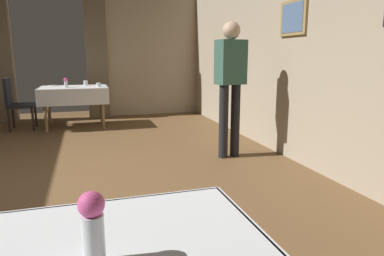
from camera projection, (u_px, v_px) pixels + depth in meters
The scene contains 11 objects.
ground at pixel (22, 189), 3.45m from camera, with size 10.08×10.08×0.00m, color brown.
wall_right at pixel (307, 39), 4.05m from camera, with size 0.16×8.40×3.00m.
wall_back at pixel (49, 45), 7.05m from camera, with size 6.40×0.27×3.00m.
dining_table_mid at pixel (74, 93), 6.35m from camera, with size 1.21×0.89×0.75m.
chair_mid_left at pixel (16, 101), 6.12m from camera, with size 0.44×0.44×0.93m.
flower_vase_near at pixel (93, 226), 0.90m from camera, with size 0.07×0.07×0.21m.
flower_vase_mid at pixel (66, 82), 6.16m from camera, with size 0.07×0.07×0.17m.
plate_mid_b at pixel (53, 86), 6.50m from camera, with size 0.18×0.18×0.01m, color white.
glass_mid_c at pixel (86, 83), 6.64m from camera, with size 0.08×0.08×0.09m, color silver.
glass_mid_d at pixel (99, 85), 6.28m from camera, with size 0.08×0.08×0.08m, color silver.
person_waiter_by_doorway at pixel (230, 78), 4.35m from camera, with size 0.39×0.28×1.72m.
Camera 1 is at (0.67, -3.61, 1.30)m, focal length 32.24 mm.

